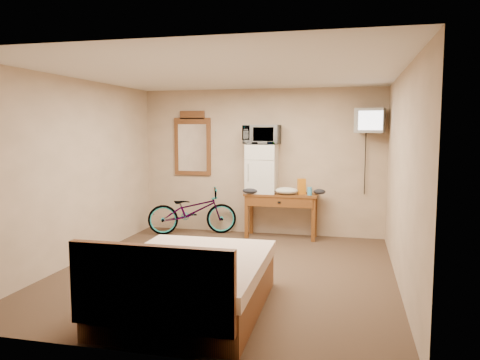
{
  "coord_description": "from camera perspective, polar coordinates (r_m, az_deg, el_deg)",
  "views": [
    {
      "loc": [
        1.54,
        -5.64,
        1.82
      ],
      "look_at": [
        0.04,
        0.6,
        1.12
      ],
      "focal_mm": 35.0,
      "sensor_mm": 36.0,
      "label": 1
    }
  ],
  "objects": [
    {
      "name": "cloth_dark_b",
      "position": [
        7.78,
        9.67,
        -1.41
      ],
      "size": [
        0.2,
        0.16,
        0.09
      ],
      "primitive_type": "ellipsoid",
      "color": "black",
      "rests_on": "desk"
    },
    {
      "name": "snack_bag",
      "position": [
        7.76,
        7.51,
        -0.77
      ],
      "size": [
        0.15,
        0.12,
        0.26
      ],
      "primitive_type": "cube",
      "rotation": [
        0.0,
        0.0,
        0.36
      ],
      "color": "#CC6F12",
      "rests_on": "desk"
    },
    {
      "name": "cloth_dark_a",
      "position": [
        7.74,
        1.3,
        -1.31
      ],
      "size": [
        0.27,
        0.2,
        0.1
      ],
      "primitive_type": "ellipsoid",
      "color": "black",
      "rests_on": "desk"
    },
    {
      "name": "blue_cup",
      "position": [
        7.66,
        8.5,
        -1.35
      ],
      "size": [
        0.08,
        0.08,
        0.13
      ],
      "primitive_type": "cylinder",
      "color": "#3B98CB",
      "rests_on": "desk"
    },
    {
      "name": "bicycle",
      "position": [
        8.17,
        -5.84,
        -3.78
      ],
      "size": [
        1.62,
        1.03,
        0.8
      ],
      "primitive_type": "imported",
      "rotation": [
        0.0,
        0.0,
        1.93
      ],
      "color": "black",
      "rests_on": "floor"
    },
    {
      "name": "cloth_cream",
      "position": [
        7.71,
        5.67,
        -1.32
      ],
      "size": [
        0.38,
        0.29,
        0.12
      ],
      "primitive_type": "ellipsoid",
      "color": "beige",
      "rests_on": "desk"
    },
    {
      "name": "bed",
      "position": [
        4.78,
        -6.33,
        -12.38
      ],
      "size": [
        1.49,
        1.97,
        0.9
      ],
      "color": "brown",
      "rests_on": "floor"
    },
    {
      "name": "mini_fridge",
      "position": [
        7.86,
        2.67,
        1.4
      ],
      "size": [
        0.5,
        0.49,
        0.81
      ],
      "color": "silver",
      "rests_on": "desk"
    },
    {
      "name": "wall_mirror",
      "position": [
        8.39,
        -5.81,
        4.37
      ],
      "size": [
        0.67,
        0.04,
        1.14
      ],
      "color": "brown",
      "rests_on": "room"
    },
    {
      "name": "crt_television",
      "position": [
        7.67,
        15.58,
        6.98
      ],
      "size": [
        0.49,
        0.59,
        0.38
      ],
      "color": "black",
      "rests_on": "room"
    },
    {
      "name": "desk",
      "position": [
        7.82,
        5.01,
        -2.63
      ],
      "size": [
        1.21,
        0.48,
        0.75
      ],
      "color": "brown",
      "rests_on": "floor"
    },
    {
      "name": "microwave",
      "position": [
        7.83,
        2.69,
        5.55
      ],
      "size": [
        0.6,
        0.41,
        0.33
      ],
      "primitive_type": "imported",
      "rotation": [
        0.0,
        0.0,
        -0.02
      ],
      "color": "silver",
      "rests_on": "mini_fridge"
    },
    {
      "name": "room",
      "position": [
        5.87,
        -1.74,
        0.67
      ],
      "size": [
        4.6,
        4.64,
        2.5
      ],
      "color": "#432D21",
      "rests_on": "ground"
    }
  ]
}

